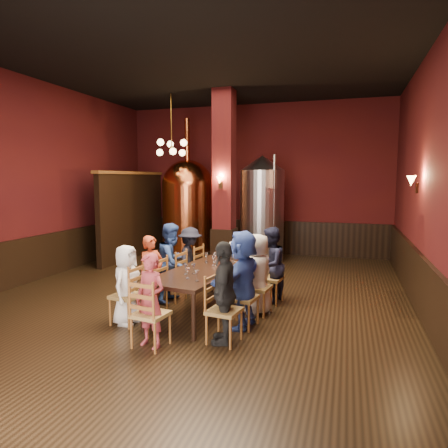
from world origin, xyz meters
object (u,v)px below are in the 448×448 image
(copper_kettle, at_px, (188,206))
(person_2, at_px, (172,262))
(person_1, at_px, (151,274))
(steel_vessel, at_px, (262,209))
(dining_table, at_px, (204,273))
(rose_vase, at_px, (233,247))
(person_0, at_px, (126,285))

(copper_kettle, bearing_deg, person_2, -71.48)
(person_1, relative_size, steel_vessel, 0.45)
(person_1, relative_size, copper_kettle, 0.33)
(dining_table, xyz_separation_m, copper_kettle, (-2.22, 4.70, 0.77))
(dining_table, relative_size, rose_vase, 7.07)
(person_0, bearing_deg, steel_vessel, -11.60)
(person_0, relative_size, person_2, 0.86)
(person_1, bearing_deg, dining_table, -49.08)
(person_1, relative_size, rose_vase, 3.70)
(steel_vessel, bearing_deg, rose_vase, -87.01)
(dining_table, xyz_separation_m, person_2, (-0.80, 0.44, 0.05))
(copper_kettle, distance_m, steel_vessel, 2.29)
(person_1, bearing_deg, steel_vessel, 16.38)
(person_1, distance_m, person_2, 0.66)
(dining_table, distance_m, copper_kettle, 5.26)
(person_0, xyz_separation_m, steel_vessel, (1.04, 5.38, 0.82))
(dining_table, bearing_deg, copper_kettle, 123.28)
(steel_vessel, bearing_deg, dining_table, -90.70)
(person_2, bearing_deg, copper_kettle, 18.55)
(rose_vase, bearing_deg, dining_table, -103.80)
(copper_kettle, distance_m, rose_vase, 4.49)
(person_2, bearing_deg, rose_vase, -62.81)
(copper_kettle, relative_size, rose_vase, 11.25)
(copper_kettle, relative_size, steel_vessel, 1.38)
(person_1, xyz_separation_m, copper_kettle, (-1.33, 4.91, 0.80))
(person_0, relative_size, person_1, 0.96)
(dining_table, bearing_deg, person_1, -158.78)
(person_0, relative_size, steel_vessel, 0.43)
(copper_kettle, height_order, rose_vase, copper_kettle)
(person_0, xyz_separation_m, rose_vase, (1.22, 1.85, 0.35))
(copper_kettle, height_order, steel_vessel, copper_kettle)
(dining_table, height_order, steel_vessel, steel_vessel)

